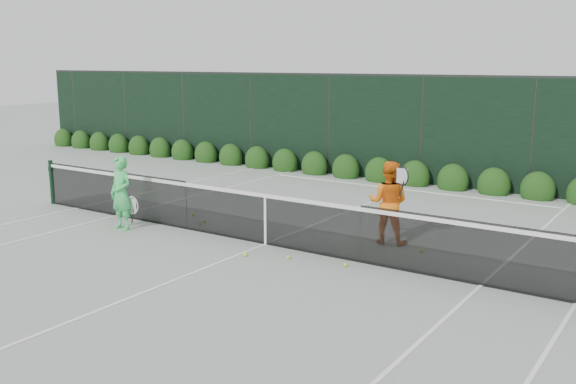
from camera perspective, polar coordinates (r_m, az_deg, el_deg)
The scene contains 8 objects.
ground at distance 12.22m, azimuth -2.00°, elevation -4.67°, with size 80.00×80.00×0.00m, color gray.
tennis_net at distance 12.09m, azimuth -2.11°, elevation -2.24°, with size 12.90×0.10×1.07m.
player_woman at distance 13.56m, azimuth -14.61°, elevation -0.11°, with size 0.64×0.40×1.52m.
player_man at distance 12.26m, azimuth 8.91°, elevation -0.92°, with size 0.94×0.75×1.58m.
court_lines at distance 12.21m, azimuth -2.00°, elevation -4.65°, with size 11.03×23.83×0.01m.
windscreen_fence at distance 9.85m, azimuth -11.33°, elevation 0.23°, with size 32.00×21.07×3.06m.
hedge_row at distance 18.29m, azimuth 11.21°, elevation 1.32°, with size 31.66×0.65×0.94m.
tennis_balls at distance 12.45m, azimuth -2.06°, elevation -4.20°, with size 5.39×2.04×0.07m.
Camera 1 is at (6.88, -9.50, 3.41)m, focal length 40.00 mm.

